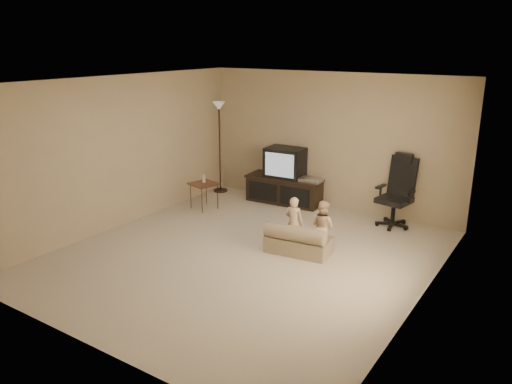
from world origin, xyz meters
TOP-DOWN VIEW (x-y plane):
  - floor at (0.00, 0.00)m, footprint 5.50×5.50m
  - room_shell at (0.00, 0.00)m, footprint 5.50×5.50m
  - tv_stand at (-0.79, 2.49)m, footprint 1.54×0.65m
  - office_chair at (1.41, 2.43)m, footprint 0.66×0.69m
  - side_table at (-1.87, 1.34)m, footprint 0.55×0.55m
  - floor_lamp at (-2.30, 2.41)m, footprint 0.29×0.29m
  - child_sofa at (0.58, 0.49)m, footprint 0.98×0.63m
  - toddler_left at (0.43, 0.64)m, footprint 0.31×0.24m
  - toddler_right at (0.85, 0.76)m, footprint 0.42×0.30m

SIDE VIEW (x-z plane):
  - floor at x=0.00m, z-range 0.00..0.00m
  - child_sofa at x=0.58m, z-range -0.04..0.41m
  - toddler_right at x=0.85m, z-range 0.00..0.79m
  - toddler_left at x=0.43m, z-range 0.00..0.81m
  - office_chair at x=1.41m, z-range -0.17..1.06m
  - tv_stand at x=-0.79m, z-range -0.09..0.99m
  - side_table at x=-1.87m, z-range 0.14..0.82m
  - floor_lamp at x=-2.30m, z-range 0.43..2.28m
  - room_shell at x=0.00m, z-range -1.23..4.27m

